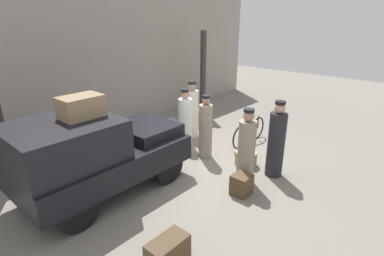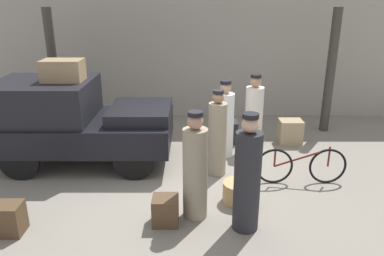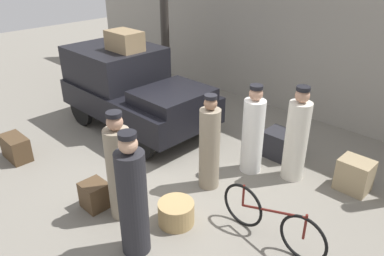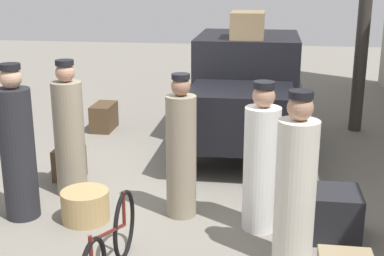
{
  "view_description": "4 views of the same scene",
  "coord_description": "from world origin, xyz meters",
  "px_view_note": "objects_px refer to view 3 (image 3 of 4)",
  "views": [
    {
      "loc": [
        -5.11,
        -4.51,
        3.61
      ],
      "look_at": [
        0.2,
        0.2,
        0.95
      ],
      "focal_mm": 28.0,
      "sensor_mm": 36.0,
      "label": 1
    },
    {
      "loc": [
        0.18,
        -6.66,
        3.37
      ],
      "look_at": [
        0.2,
        0.2,
        0.95
      ],
      "focal_mm": 35.0,
      "sensor_mm": 36.0,
      "label": 2
    },
    {
      "loc": [
        4.35,
        -4.02,
        3.87
      ],
      "look_at": [
        0.2,
        0.2,
        0.95
      ],
      "focal_mm": 35.0,
      "sensor_mm": 36.0,
      "label": 3
    },
    {
      "loc": [
        6.5,
        1.11,
        2.82
      ],
      "look_at": [
        0.2,
        0.2,
        0.95
      ],
      "focal_mm": 50.0,
      "sensor_mm": 36.0,
      "label": 4
    }
  ],
  "objects_px": {
    "porter_carrying_trunk": "(210,146)",
    "porter_standing_middle": "(253,133)",
    "truck": "(132,86)",
    "bicycle": "(271,220)",
    "trunk_on_truck_roof": "(125,41)",
    "suitcase_small_leather": "(354,175)",
    "conductor_in_dark_uniform": "(119,170)",
    "porter_with_bicycle": "(296,138)",
    "suitcase_tan_flat": "(16,148)",
    "wicker_basket": "(176,213)",
    "porter_lifting_near_truck": "(133,200)",
    "trunk_wicker_pale": "(95,195)",
    "trunk_large_brown": "(279,144)"
  },
  "relations": [
    {
      "from": "porter_carrying_trunk",
      "to": "porter_standing_middle",
      "type": "distance_m",
      "value": 0.96
    },
    {
      "from": "truck",
      "to": "porter_carrying_trunk",
      "type": "relative_size",
      "value": 2.07
    },
    {
      "from": "bicycle",
      "to": "trunk_on_truck_roof",
      "type": "relative_size",
      "value": 2.17
    },
    {
      "from": "porter_standing_middle",
      "to": "porter_carrying_trunk",
      "type": "bearing_deg",
      "value": -103.22
    },
    {
      "from": "truck",
      "to": "suitcase_small_leather",
      "type": "distance_m",
      "value": 4.98
    },
    {
      "from": "conductor_in_dark_uniform",
      "to": "suitcase_small_leather",
      "type": "height_order",
      "value": "conductor_in_dark_uniform"
    },
    {
      "from": "porter_with_bicycle",
      "to": "conductor_in_dark_uniform",
      "type": "bearing_deg",
      "value": -115.69
    },
    {
      "from": "porter_carrying_trunk",
      "to": "trunk_on_truck_roof",
      "type": "bearing_deg",
      "value": 168.86
    },
    {
      "from": "porter_standing_middle",
      "to": "trunk_on_truck_roof",
      "type": "bearing_deg",
      "value": -174.29
    },
    {
      "from": "truck",
      "to": "suitcase_tan_flat",
      "type": "bearing_deg",
      "value": -99.06
    },
    {
      "from": "wicker_basket",
      "to": "porter_lifting_near_truck",
      "type": "distance_m",
      "value": 1.02
    },
    {
      "from": "porter_standing_middle",
      "to": "suitcase_tan_flat",
      "type": "distance_m",
      "value": 4.65
    },
    {
      "from": "conductor_in_dark_uniform",
      "to": "trunk_wicker_pale",
      "type": "height_order",
      "value": "conductor_in_dark_uniform"
    },
    {
      "from": "wicker_basket",
      "to": "porter_with_bicycle",
      "type": "distance_m",
      "value": 2.52
    },
    {
      "from": "truck",
      "to": "trunk_on_truck_roof",
      "type": "height_order",
      "value": "trunk_on_truck_roof"
    },
    {
      "from": "bicycle",
      "to": "suitcase_tan_flat",
      "type": "bearing_deg",
      "value": -162.08
    },
    {
      "from": "porter_lifting_near_truck",
      "to": "conductor_in_dark_uniform",
      "type": "bearing_deg",
      "value": 156.54
    },
    {
      "from": "trunk_wicker_pale",
      "to": "suitcase_tan_flat",
      "type": "xyz_separation_m",
      "value": [
        -2.44,
        -0.26,
        0.02
      ]
    },
    {
      "from": "trunk_large_brown",
      "to": "wicker_basket",
      "type": "bearing_deg",
      "value": -89.92
    },
    {
      "from": "porter_with_bicycle",
      "to": "trunk_wicker_pale",
      "type": "distance_m",
      "value": 3.58
    },
    {
      "from": "suitcase_small_leather",
      "to": "suitcase_tan_flat",
      "type": "height_order",
      "value": "suitcase_small_leather"
    },
    {
      "from": "bicycle",
      "to": "trunk_wicker_pale",
      "type": "relative_size",
      "value": 3.82
    },
    {
      "from": "truck",
      "to": "trunk_wicker_pale",
      "type": "relative_size",
      "value": 7.93
    },
    {
      "from": "trunk_large_brown",
      "to": "trunk_on_truck_roof",
      "type": "xyz_separation_m",
      "value": [
        -3.38,
        -1.15,
        1.71
      ]
    },
    {
      "from": "suitcase_tan_flat",
      "to": "porter_standing_middle",
      "type": "bearing_deg",
      "value": 39.41
    },
    {
      "from": "trunk_wicker_pale",
      "to": "suitcase_tan_flat",
      "type": "height_order",
      "value": "suitcase_tan_flat"
    },
    {
      "from": "wicker_basket",
      "to": "suitcase_tan_flat",
      "type": "relative_size",
      "value": 0.84
    },
    {
      "from": "bicycle",
      "to": "porter_with_bicycle",
      "type": "relative_size",
      "value": 0.97
    },
    {
      "from": "porter_carrying_trunk",
      "to": "suitcase_small_leather",
      "type": "distance_m",
      "value": 2.56
    },
    {
      "from": "porter_with_bicycle",
      "to": "trunk_large_brown",
      "type": "bearing_deg",
      "value": 141.26
    },
    {
      "from": "truck",
      "to": "bicycle",
      "type": "relative_size",
      "value": 2.08
    },
    {
      "from": "truck",
      "to": "suitcase_tan_flat",
      "type": "relative_size",
      "value": 5.36
    },
    {
      "from": "trunk_large_brown",
      "to": "trunk_on_truck_roof",
      "type": "bearing_deg",
      "value": -161.18
    },
    {
      "from": "porter_carrying_trunk",
      "to": "suitcase_small_leather",
      "type": "height_order",
      "value": "porter_carrying_trunk"
    },
    {
      "from": "bicycle",
      "to": "trunk_large_brown",
      "type": "xyz_separation_m",
      "value": [
        -1.25,
        2.17,
        -0.09
      ]
    },
    {
      "from": "suitcase_small_leather",
      "to": "trunk_wicker_pale",
      "type": "distance_m",
      "value": 4.41
    },
    {
      "from": "truck",
      "to": "porter_with_bicycle",
      "type": "xyz_separation_m",
      "value": [
        3.85,
        0.67,
        -0.16
      ]
    },
    {
      "from": "conductor_in_dark_uniform",
      "to": "porter_standing_middle",
      "type": "bearing_deg",
      "value": 74.94
    },
    {
      "from": "porter_carrying_trunk",
      "to": "trunk_on_truck_roof",
      "type": "height_order",
      "value": "trunk_on_truck_roof"
    },
    {
      "from": "truck",
      "to": "porter_with_bicycle",
      "type": "distance_m",
      "value": 3.91
    },
    {
      "from": "porter_lifting_near_truck",
      "to": "suitcase_small_leather",
      "type": "height_order",
      "value": "porter_lifting_near_truck"
    },
    {
      "from": "conductor_in_dark_uniform",
      "to": "porter_lifting_near_truck",
      "type": "distance_m",
      "value": 0.83
    },
    {
      "from": "porter_lifting_near_truck",
      "to": "trunk_on_truck_roof",
      "type": "relative_size",
      "value": 2.34
    },
    {
      "from": "suitcase_small_leather",
      "to": "bicycle",
      "type": "bearing_deg",
      "value": -98.67
    },
    {
      "from": "suitcase_small_leather",
      "to": "trunk_on_truck_roof",
      "type": "bearing_deg",
      "value": -167.86
    },
    {
      "from": "suitcase_tan_flat",
      "to": "truck",
      "type": "bearing_deg",
      "value": 80.94
    },
    {
      "from": "trunk_large_brown",
      "to": "porter_with_bicycle",
      "type": "bearing_deg",
      "value": -38.74
    },
    {
      "from": "porter_lifting_near_truck",
      "to": "porter_with_bicycle",
      "type": "height_order",
      "value": "porter_lifting_near_truck"
    },
    {
      "from": "porter_lifting_near_truck",
      "to": "trunk_wicker_pale",
      "type": "bearing_deg",
      "value": 174.46
    },
    {
      "from": "trunk_on_truck_roof",
      "to": "porter_lifting_near_truck",
      "type": "bearing_deg",
      "value": -36.05
    }
  ]
}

